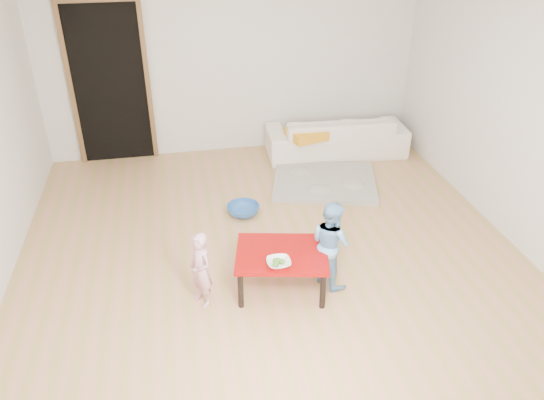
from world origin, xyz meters
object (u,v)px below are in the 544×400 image
object	(u,v)px
sofa	(336,135)
basin	(243,210)
red_table	(282,270)
child_pink	(201,270)
child_blue	(331,243)
bowl	(279,263)

from	to	relation	value
sofa	basin	size ratio (longest dim) A/B	5.15
red_table	basin	bearing A→B (deg)	96.35
basin	sofa	bearing A→B (deg)	42.77
sofa	child_pink	xyz separation A→B (m)	(-2.08, -2.81, 0.08)
basin	child_blue	bearing A→B (deg)	-65.48
red_table	bowl	world-z (taller)	bowl
red_table	child_blue	distance (m)	0.51
child_pink	sofa	bearing A→B (deg)	112.35
child_pink	basin	world-z (taller)	child_pink
child_blue	sofa	bearing A→B (deg)	-43.56
red_table	child_blue	xyz separation A→B (m)	(0.46, 0.03, 0.22)
sofa	child_blue	xyz separation A→B (m)	(-0.90, -2.73, 0.14)
red_table	bowl	bearing A→B (deg)	-110.16
red_table	child_blue	bearing A→B (deg)	3.51
sofa	basin	bearing A→B (deg)	45.57
bowl	basin	size ratio (longest dim) A/B	0.56
bowl	basin	bearing A→B (deg)	93.13
child_pink	child_blue	size ratio (longest dim) A/B	0.84
child_pink	basin	bearing A→B (deg)	126.86
bowl	child_pink	distance (m)	0.67
sofa	child_pink	bearing A→B (deg)	56.30
bowl	child_pink	size ratio (longest dim) A/B	0.29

